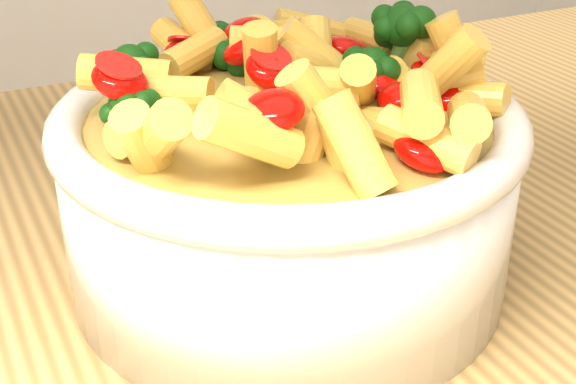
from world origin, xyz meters
name	(u,v)px	position (x,y,z in m)	size (l,w,h in m)	color
table	(366,365)	(0.00, 0.00, 0.80)	(1.20, 0.80, 0.90)	tan
serving_bowl	(288,190)	(-0.07, -0.01, 0.96)	(0.27, 0.27, 0.12)	silver
pasta_salad	(288,74)	(-0.07, -0.01, 1.03)	(0.21, 0.21, 0.05)	#FFC250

